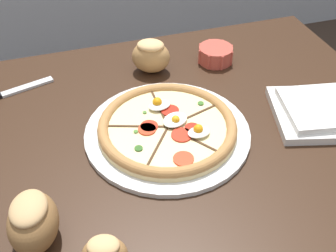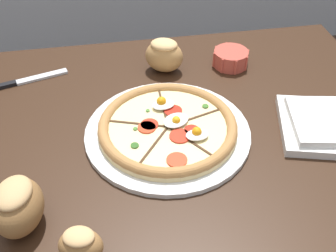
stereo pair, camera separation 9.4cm
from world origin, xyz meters
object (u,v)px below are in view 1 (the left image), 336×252
pizza (168,130)px  knife_main (7,93)px  ramekin_bowl (215,54)px  bread_piece_far (151,56)px  bread_piece_near (33,221)px  dining_table (171,168)px  napkin_folded (324,111)px

pizza → knife_main: 0.44m
ramekin_bowl → knife_main: size_ratio=0.44×
bread_piece_far → bread_piece_near: bearing=-126.3°
pizza → knife_main: size_ratio=1.63×
dining_table → bread_piece_far: bread_piece_far is taller
dining_table → ramekin_bowl: (0.21, 0.26, 0.14)m
pizza → napkin_folded: size_ratio=1.35×
pizza → ramekin_bowl: size_ratio=3.68×
ramekin_bowl → napkin_folded: size_ratio=0.37×
dining_table → bread_piece_far: bearing=84.0°
ramekin_bowl → napkin_folded: 0.34m
dining_table → pizza: size_ratio=3.06×
pizza → ramekin_bowl: bearing=49.6°
napkin_folded → bread_piece_near: 0.69m
knife_main → bread_piece_near: bearing=-100.6°
ramekin_bowl → bread_piece_near: size_ratio=0.79×
napkin_folded → knife_main: bearing=156.1°
bread_piece_near → ramekin_bowl: bearing=40.9°
knife_main → dining_table: bearing=-53.1°
ramekin_bowl → knife_main: 0.57m
dining_table → pizza: (-0.01, -0.00, 0.13)m
bread_piece_far → pizza: bearing=-97.6°
bread_piece_near → bread_piece_far: bearing=53.7°
dining_table → knife_main: knife_main is taller
bread_piece_near → knife_main: size_ratio=0.56×
pizza → bread_piece_far: bread_piece_far is taller
pizza → bread_piece_near: bread_piece_near is taller
dining_table → ramekin_bowl: ramekin_bowl is taller
ramekin_bowl → bread_piece_near: 0.69m
pizza → bread_piece_far: (0.04, 0.27, 0.03)m
napkin_folded → bread_piece_near: bearing=-167.7°
ramekin_bowl → bread_piece_far: bread_piece_far is taller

